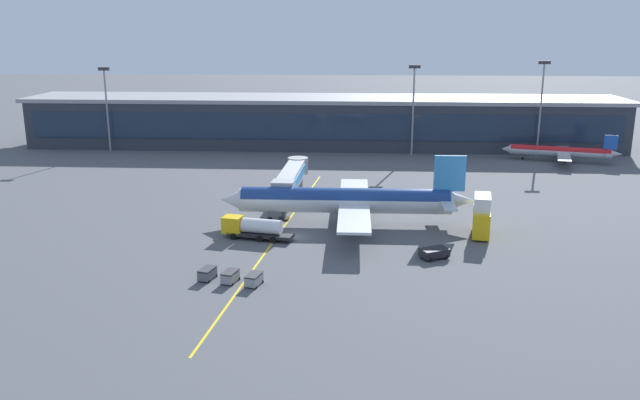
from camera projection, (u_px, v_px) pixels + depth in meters
name	position (u px, v px, depth m)	size (l,w,h in m)	color
ground_plane	(292.00, 237.00, 98.59)	(700.00, 700.00, 0.00)	#515459
apron_lead_in_line	(279.00, 233.00, 100.65)	(0.30, 80.00, 0.01)	yellow
terminal_building	(323.00, 121.00, 173.75)	(157.44, 21.38, 13.07)	#2D333D
main_airliner	(347.00, 200.00, 104.15)	(41.09, 32.42, 11.46)	silver
jet_bridge	(292.00, 177.00, 116.26)	(4.44, 22.90, 6.67)	#B2B7BC
fuel_tanker	(253.00, 228.00, 97.44)	(11.08, 4.58, 3.25)	#232326
catering_lift	(482.00, 216.00, 98.55)	(3.64, 7.13, 6.30)	yellow
pushback_tug	(435.00, 252.00, 89.36)	(4.43, 3.81, 1.40)	black
baggage_cart_0	(207.00, 273.00, 81.85)	(2.18, 2.95, 1.48)	#595B60
baggage_cart_1	(230.00, 276.00, 80.89)	(2.18, 2.95, 1.48)	gray
baggage_cart_2	(254.00, 279.00, 79.94)	(2.18, 2.95, 1.48)	gray
commuter_jet_far	(560.00, 152.00, 153.38)	(26.60, 21.42, 6.91)	#B2B7BC
apron_light_mast_0	(413.00, 103.00, 159.22)	(2.80, 0.50, 22.10)	gray
apron_light_mast_1	(107.00, 102.00, 163.81)	(2.80, 0.50, 21.30)	gray
apron_light_mast_2	(541.00, 101.00, 157.28)	(2.80, 0.50, 23.20)	gray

